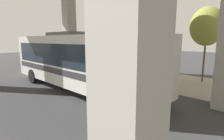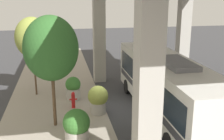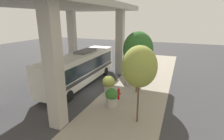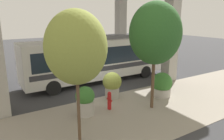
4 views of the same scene
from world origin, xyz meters
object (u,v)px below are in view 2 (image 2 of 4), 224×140
Objects in this scene: fire_hydrant at (73,100)px; planter_middle at (77,125)px; planter_front at (73,88)px; street_tree_far at (32,38)px; street_tree_near at (51,49)px; bus at (166,84)px; planter_back at (98,99)px.

fire_hydrant is 0.66× the size of planter_middle.
planter_middle is at bearing -91.39° from planter_front.
fire_hydrant is at bearing -49.90° from street_tree_far.
planter_middle is at bearing -70.84° from street_tree_far.
planter_middle is 7.92m from street_tree_far.
street_tree_near reaches higher than planter_middle.
bus is at bearing -35.18° from planter_front.
planter_middle is 0.29× the size of street_tree_far.
planter_middle is at bearing -90.66° from fire_hydrant.
street_tree_near is at bearing 120.40° from planter_middle.
planter_middle reaches higher than planter_front.
street_tree_near is (-6.24, -0.04, 2.27)m from bus.
street_tree_far reaches higher than bus.
planter_front is 0.27× the size of street_tree_near.
planter_front is 2.82m from planter_back.
street_tree_near reaches higher than planter_back.
bus reaches higher than planter_back.
planter_back is (-3.75, 1.08, -1.04)m from bus.
street_tree_far reaches higher than fire_hydrant.
street_tree_far reaches higher than planter_front.
fire_hydrant is 0.67× the size of planter_front.
street_tree_near is at bearing -75.25° from street_tree_far.
planter_back is 4.29m from street_tree_near.
bus is at bearing -22.53° from fire_hydrant.
street_tree_far is (-7.57, 5.00, 2.08)m from bus.
planter_middle is (-5.20, -1.81, -1.18)m from bus.
bus reaches higher than planter_front.
planter_front is at bearing 117.82° from planter_back.
bus is 4.04m from planter_back.
planter_front is 0.93× the size of planter_back.
street_tree_far is (-1.33, 5.04, -0.19)m from street_tree_near.
planter_middle reaches higher than fire_hydrant.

